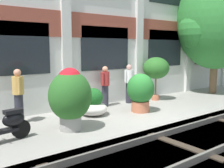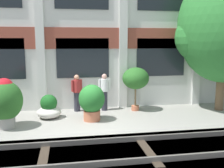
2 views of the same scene
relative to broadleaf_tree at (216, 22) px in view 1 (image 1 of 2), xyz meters
name	(u,v)px [view 1 (image 1 of 2)]	position (x,y,z in m)	size (l,w,h in m)	color
ground_plane	(151,116)	(-5.84, -1.33, -3.51)	(80.00, 80.00, 0.00)	gray
apartment_facade	(102,8)	(-5.84, 1.45, 0.31)	(18.04, 0.64, 7.67)	silver
rail_tracks	(215,140)	(-5.84, -3.67, -3.64)	(25.68, 2.80, 0.43)	#4C473F
broadleaf_tree	(216,22)	(0.00, 0.00, 0.00)	(4.04, 3.85, 6.01)	brown
potted_plant_glazed_jar	(70,95)	(-8.66, -0.98, -2.54)	(1.19, 1.19, 1.74)	gray
potted_plant_wide_bowl	(93,104)	(-7.27, -0.03, -3.13)	(0.94, 0.94, 0.93)	beige
potted_plant_terracotta_small	(156,69)	(-3.66, 0.51, -2.13)	(1.13, 1.13, 1.88)	#B76647
potted_plant_stone_basin	(141,91)	(-5.65, -0.62, -2.76)	(0.98, 0.98, 1.37)	#B76647
scooter_near_curb	(6,124)	(-10.36, -0.86, -3.07)	(1.38, 0.50, 0.98)	black
resident_by_doorway	(18,94)	(-9.57, 0.56, -2.62)	(0.34, 0.53, 1.65)	#282833
resident_watching_tracks	(129,82)	(-4.97, 0.78, -2.66)	(0.52, 0.34, 1.60)	#282833
resident_near_plants	(105,85)	(-6.14, 0.84, -2.67)	(0.47, 0.34, 1.57)	#282833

